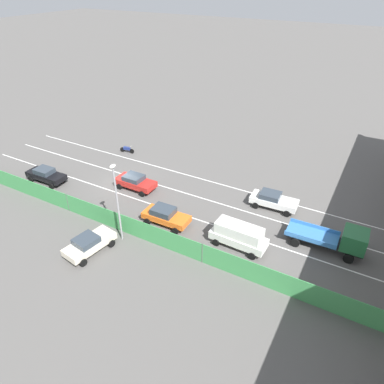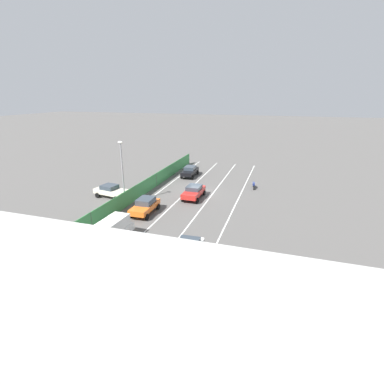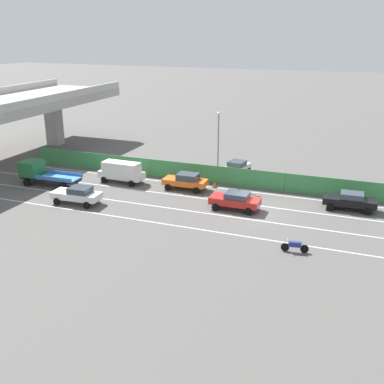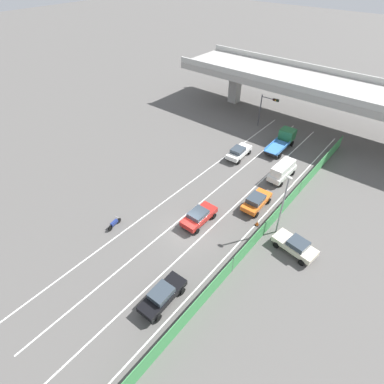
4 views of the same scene
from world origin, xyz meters
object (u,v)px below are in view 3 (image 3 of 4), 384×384
Objects in this scene: car_hatchback_white at (77,194)px; car_sedan_black at (350,200)px; motorcycle at (295,246)px; street_lamp at (218,140)px; car_sedan_red at (235,200)px; car_taxi_orange at (186,181)px; parked_sedan_cream at (236,168)px; traffic_cone at (215,185)px; car_van_white at (121,171)px; flatbed_truck_blue at (41,172)px.

car_sedan_black is at bearing -72.54° from car_hatchback_white.
street_lamp reaches higher than motorcycle.
car_taxi_orange is at bearing 59.89° from car_sedan_red.
car_taxi_orange is 7.11m from parked_sedan_cream.
car_taxi_orange is 3.03m from traffic_cone.
car_van_white reaches higher than car_hatchback_white.
car_sedan_red is at bearing -120.11° from car_taxi_orange.
parked_sedan_cream is at bearing -10.56° from traffic_cone.
motorcycle is at bearing -129.19° from car_taxi_orange.
car_taxi_orange reaches higher than car_sedan_black.
car_taxi_orange is at bearing 90.07° from car_sedan_black.
car_taxi_orange is 0.60× the size of street_lamp.
car_van_white is at bearing 122.44° from parked_sedan_cream.
car_van_white is 0.67× the size of street_lamp.
car_taxi_orange reaches higher than motorcycle.
car_taxi_orange is at bearing 123.48° from traffic_cone.
street_lamp is (7.44, -16.47, 3.15)m from flatbed_truck_blue.
car_taxi_orange is 15.93m from motorcycle.
car_van_white reaches higher than car_sedan_black.
car_sedan_black is (7.28, -23.14, -0.01)m from car_hatchback_white.
car_hatchback_white is (-3.73, 13.75, -0.00)m from car_sedan_red.
car_van_white is 10.43m from street_lamp.
flatbed_truck_blue is at bearing 90.64° from car_sedan_red.
car_taxi_orange is (0.30, -7.01, -0.32)m from car_van_white.
car_van_white is at bearing 113.65° from street_lamp.
motorcycle is 17.59m from street_lamp.
car_hatchback_white is 24.25m from car_sedan_black.
car_hatchback_white is 20.21m from motorcycle.
street_lamp reaches higher than traffic_cone.
car_hatchback_white reaches higher than car_sedan_black.
car_sedan_black is 2.36× the size of motorcycle.
car_sedan_red is 8.95m from street_lamp.
car_sedan_red is at bearing -74.82° from car_hatchback_white.
car_van_white is 13.48m from car_sedan_red.
motorcycle is (-10.06, -12.34, -0.44)m from car_taxi_orange.
flatbed_truck_blue is at bearing 62.38° from car_hatchback_white.
traffic_cone is at bearing -48.78° from car_hatchback_white.
motorcycle is 0.27× the size of street_lamp.
car_sedan_black is 7.57× the size of traffic_cone.
car_taxi_orange is at bearing 50.81° from motorcycle.
car_sedan_black is 0.63× the size of street_lamp.
car_sedan_red is 0.60× the size of street_lamp.
parked_sedan_cream is 4.76m from traffic_cone.
car_van_white is 22.47m from car_sedan_black.
street_lamp is (3.67, 13.37, 3.51)m from car_sedan_black.
car_sedan_red is at bearing -151.08° from street_lamp.
car_taxi_orange is 10.56m from car_hatchback_white.
car_sedan_red is at bearing 43.78° from motorcycle.
flatbed_truck_blue is (-3.45, 7.37, 0.01)m from car_van_white.
traffic_cone is at bearing -56.52° from car_taxi_orange.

